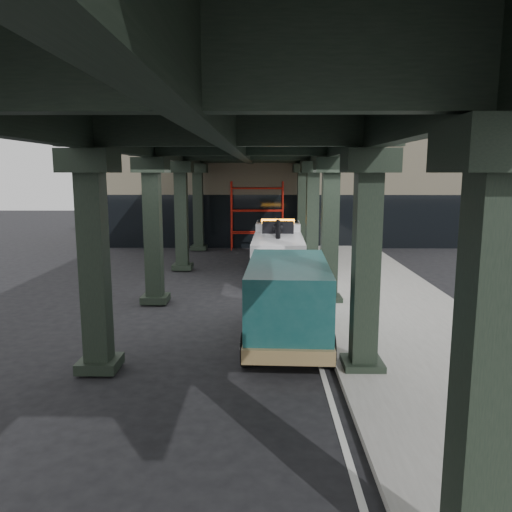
{
  "coord_description": "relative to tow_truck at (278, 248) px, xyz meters",
  "views": [
    {
      "loc": [
        0.33,
        -14.81,
        4.5
      ],
      "look_at": [
        0.1,
        1.92,
        1.7
      ],
      "focal_mm": 35.0,
      "sensor_mm": 36.0,
      "label": 1
    }
  ],
  "objects": [
    {
      "name": "ground",
      "position": [
        -1.01,
        -7.29,
        -1.19
      ],
      "size": [
        90.0,
        90.0,
        0.0
      ],
      "primitive_type": "plane",
      "color": "black",
      "rests_on": "ground"
    },
    {
      "name": "lane_stripe",
      "position": [
        0.69,
        -5.29,
        -1.18
      ],
      "size": [
        0.12,
        38.0,
        0.01
      ],
      "primitive_type": "cube",
      "color": "silver",
      "rests_on": "ground"
    },
    {
      "name": "viaduct",
      "position": [
        -1.41,
        -5.29,
        4.27
      ],
      "size": [
        7.4,
        32.0,
        6.4
      ],
      "color": "black",
      "rests_on": "ground"
    },
    {
      "name": "sidewalk",
      "position": [
        3.49,
        -5.29,
        -1.11
      ],
      "size": [
        5.0,
        40.0,
        0.15
      ],
      "primitive_type": "cube",
      "color": "gray",
      "rests_on": "ground"
    },
    {
      "name": "tow_truck",
      "position": [
        0.0,
        0.0,
        0.0
      ],
      "size": [
        2.4,
        7.5,
        2.44
      ],
      "rotation": [
        0.0,
        0.0,
        -0.03
      ],
      "color": "black",
      "rests_on": "ground"
    },
    {
      "name": "building",
      "position": [
        0.99,
        12.71,
        2.81
      ],
      "size": [
        22.0,
        10.0,
        8.0
      ],
      "primitive_type": "cube",
      "color": "#C6B793",
      "rests_on": "ground"
    },
    {
      "name": "scaffolding",
      "position": [
        -1.01,
        7.36,
        0.92
      ],
      "size": [
        3.08,
        0.88,
        4.0
      ],
      "color": "red",
      "rests_on": "ground"
    },
    {
      "name": "towed_van",
      "position": [
        -0.02,
        -9.21,
        0.01
      ],
      "size": [
        2.41,
        5.58,
        2.23
      ],
      "rotation": [
        0.0,
        0.0,
        -0.04
      ],
      "color": "#113F3F",
      "rests_on": "ground"
    }
  ]
}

